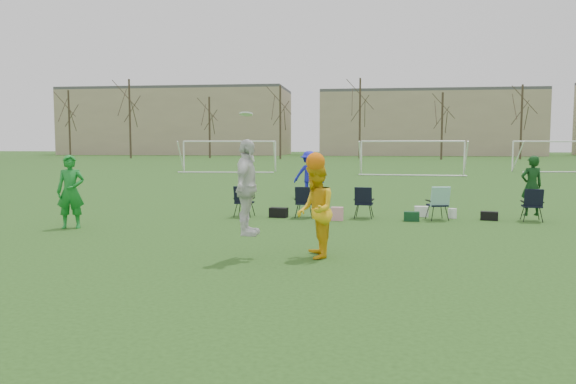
% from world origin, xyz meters
% --- Properties ---
extents(ground, '(260.00, 260.00, 0.00)m').
position_xyz_m(ground, '(0.00, 0.00, 0.00)').
color(ground, '#244917').
rests_on(ground, ground).
extents(fielder_green_near, '(0.82, 0.65, 1.99)m').
position_xyz_m(fielder_green_near, '(-7.34, 4.73, 1.00)').
color(fielder_green_near, '#167E28').
rests_on(fielder_green_near, ground).
extents(fielder_blue, '(1.33, 0.85, 1.96)m').
position_xyz_m(fielder_blue, '(-1.76, 14.02, 0.98)').
color(fielder_blue, '#191BC0').
rests_on(fielder_blue, ground).
extents(center_contest, '(2.01, 1.42, 2.91)m').
position_xyz_m(center_contest, '(-1.03, 1.56, 1.18)').
color(center_contest, white).
rests_on(center_contest, ground).
extents(sideline_setup, '(9.32, 1.53, 1.93)m').
position_xyz_m(sideline_setup, '(1.81, 7.79, 0.57)').
color(sideline_setup, '#0F3914').
rests_on(sideline_setup, ground).
extents(goal_left, '(7.39, 0.76, 2.46)m').
position_xyz_m(goal_left, '(-10.00, 34.00, 1.92)').
color(goal_left, white).
rests_on(goal_left, ground).
extents(goal_mid, '(7.40, 0.63, 2.46)m').
position_xyz_m(goal_mid, '(4.00, 32.00, 1.92)').
color(goal_mid, white).
rests_on(goal_mid, ground).
extents(goal_right, '(7.35, 1.14, 2.46)m').
position_xyz_m(goal_right, '(16.00, 38.00, 1.92)').
color(goal_right, white).
rests_on(goal_right, ground).
extents(tree_line, '(110.28, 3.28, 11.40)m').
position_xyz_m(tree_line, '(0.24, 69.85, 5.09)').
color(tree_line, '#382B21').
rests_on(tree_line, ground).
extents(building_row, '(126.00, 16.00, 13.00)m').
position_xyz_m(building_row, '(6.73, 96.00, 5.99)').
color(building_row, tan).
rests_on(building_row, ground).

